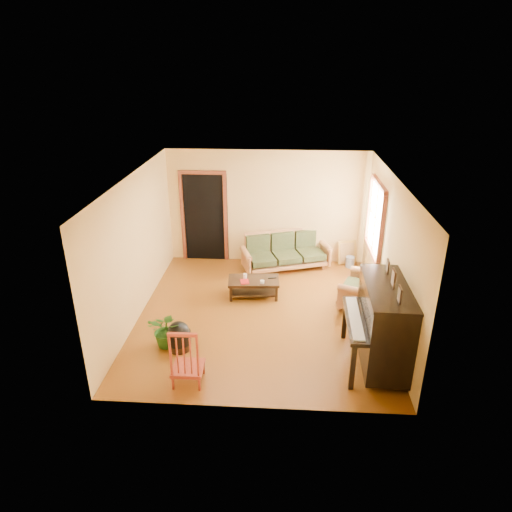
# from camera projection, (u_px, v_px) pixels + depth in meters

# --- Properties ---
(floor) EXTENTS (5.00, 5.00, 0.00)m
(floor) POSITION_uv_depth(u_px,v_px,m) (261.00, 314.00, 8.57)
(floor) COLOR #5F310C
(floor) RESTS_ON ground
(doorway) EXTENTS (1.08, 0.16, 2.05)m
(doorway) POSITION_uv_depth(u_px,v_px,m) (204.00, 218.00, 10.52)
(doorway) COLOR black
(doorway) RESTS_ON floor
(window) EXTENTS (0.12, 1.36, 1.46)m
(window) POSITION_uv_depth(u_px,v_px,m) (376.00, 218.00, 9.03)
(window) COLOR white
(window) RESTS_ON right_wall
(sofa) EXTENTS (2.09, 1.39, 0.83)m
(sofa) POSITION_uv_depth(u_px,v_px,m) (286.00, 252.00, 10.25)
(sofa) COLOR #A8693D
(sofa) RESTS_ON floor
(coffee_table) EXTENTS (1.04, 0.62, 0.37)m
(coffee_table) POSITION_uv_depth(u_px,v_px,m) (254.00, 288.00, 9.15)
(coffee_table) COLOR black
(coffee_table) RESTS_ON floor
(armchair) EXTENTS (1.16, 1.19, 0.92)m
(armchair) POSITION_uv_depth(u_px,v_px,m) (362.00, 285.00, 8.65)
(armchair) COLOR #A8693D
(armchair) RESTS_ON floor
(piano) EXTENTS (0.95, 1.56, 1.36)m
(piano) POSITION_uv_depth(u_px,v_px,m) (384.00, 326.00, 6.94)
(piano) COLOR black
(piano) RESTS_ON floor
(footstool) EXTENTS (0.49, 0.49, 0.37)m
(footstool) POSITION_uv_depth(u_px,v_px,m) (179.00, 339.00, 7.48)
(footstool) COLOR black
(footstool) RESTS_ON floor
(red_chair) EXTENTS (0.45, 0.50, 0.96)m
(red_chair) POSITION_uv_depth(u_px,v_px,m) (187.00, 354.00, 6.61)
(red_chair) COLOR maroon
(red_chair) RESTS_ON floor
(leaning_frame) EXTENTS (0.44, 0.23, 0.58)m
(leaning_frame) POSITION_uv_depth(u_px,v_px,m) (347.00, 252.00, 10.55)
(leaning_frame) COLOR gold
(leaning_frame) RESTS_ON floor
(ceramic_crock) EXTENTS (0.22, 0.22, 0.25)m
(ceramic_crock) POSITION_uv_depth(u_px,v_px,m) (350.00, 262.00, 10.44)
(ceramic_crock) COLOR #375AA6
(ceramic_crock) RESTS_ON floor
(potted_plant) EXTENTS (0.68, 0.63, 0.63)m
(potted_plant) POSITION_uv_depth(u_px,v_px,m) (167.00, 330.00, 7.51)
(potted_plant) COLOR #235317
(potted_plant) RESTS_ON floor
(book) EXTENTS (0.20, 0.25, 0.02)m
(book) POSITION_uv_depth(u_px,v_px,m) (241.00, 282.00, 8.95)
(book) COLOR #A11615
(book) RESTS_ON coffee_table
(candle) EXTENTS (0.09, 0.09, 0.12)m
(candle) POSITION_uv_depth(u_px,v_px,m) (245.00, 276.00, 9.08)
(candle) COLOR white
(candle) RESTS_ON coffee_table
(glass_jar) EXTENTS (0.12, 0.12, 0.06)m
(glass_jar) POSITION_uv_depth(u_px,v_px,m) (262.00, 282.00, 8.92)
(glass_jar) COLOR white
(glass_jar) RESTS_ON coffee_table
(remote) EXTENTS (0.17, 0.08, 0.02)m
(remote) POSITION_uv_depth(u_px,v_px,m) (272.00, 278.00, 9.13)
(remote) COLOR black
(remote) RESTS_ON coffee_table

